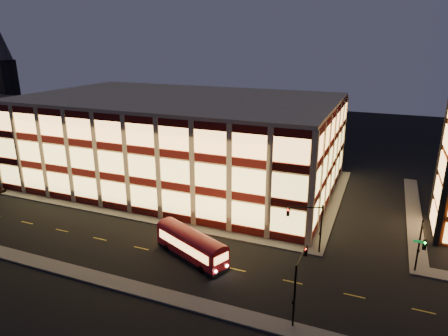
% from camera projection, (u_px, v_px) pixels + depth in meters
% --- Properties ---
extents(ground, '(200.00, 200.00, 0.00)m').
position_uv_depth(ground, '(141.00, 222.00, 53.54)').
color(ground, black).
rests_on(ground, ground).
extents(sidewalk_office_south, '(54.00, 2.00, 0.15)m').
position_uv_depth(sidewalk_office_south, '(127.00, 215.00, 55.48)').
color(sidewalk_office_south, '#514F4C').
rests_on(sidewalk_office_south, ground).
extents(sidewalk_office_east, '(2.00, 30.00, 0.15)m').
position_uv_depth(sidewalk_office_east, '(334.00, 201.00, 60.16)').
color(sidewalk_office_east, '#514F4C').
rests_on(sidewalk_office_east, ground).
extents(sidewalk_tower_west, '(2.00, 30.00, 0.15)m').
position_uv_depth(sidewalk_tower_west, '(414.00, 213.00, 56.19)').
color(sidewalk_tower_west, '#514F4C').
rests_on(sidewalk_tower_west, ground).
extents(sidewalk_near, '(100.00, 2.00, 0.15)m').
position_uv_depth(sidewalk_near, '(72.00, 271.00, 42.07)').
color(sidewalk_near, '#514F4C').
rests_on(sidewalk_near, ground).
extents(office_building, '(50.45, 30.45, 14.50)m').
position_uv_depth(office_building, '(180.00, 140.00, 67.24)').
color(office_building, tan).
rests_on(office_building, ground).
extents(church_tower, '(5.00, 5.00, 18.00)m').
position_uv_depth(church_tower, '(7.00, 93.00, 111.25)').
color(church_tower, '#2D2621').
rests_on(church_tower, ground).
extents(traffic_signal_far, '(3.79, 1.87, 6.00)m').
position_uv_depth(traffic_signal_far, '(309.00, 221.00, 44.45)').
color(traffic_signal_far, black).
rests_on(traffic_signal_far, ground).
extents(traffic_signal_right, '(1.20, 4.37, 6.00)m').
position_uv_depth(traffic_signal_right, '(421.00, 243.00, 39.62)').
color(traffic_signal_right, black).
rests_on(traffic_signal_right, ground).
extents(traffic_signal_near, '(0.32, 4.45, 6.00)m').
position_uv_depth(traffic_signal_near, '(299.00, 276.00, 34.07)').
color(traffic_signal_near, black).
rests_on(traffic_signal_near, ground).
extents(trolley_bus, '(9.89, 6.25, 3.30)m').
position_uv_depth(trolley_bus, '(191.00, 243.00, 44.17)').
color(trolley_bus, '#A10810').
rests_on(trolley_bus, ground).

